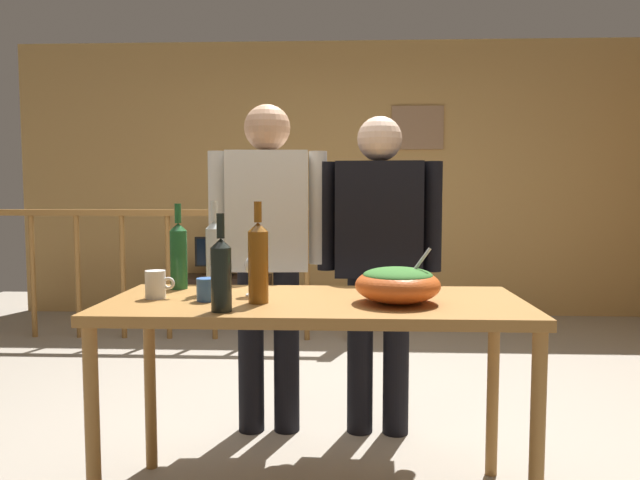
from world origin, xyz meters
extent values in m
plane|color=#9E9384|center=(0.00, 0.00, 0.00)|extent=(8.13, 8.13, 0.00)
cube|color=tan|center=(0.00, 2.95, 1.33)|extent=(6.25, 0.10, 2.67)
cube|color=#9F7856|center=(0.80, 2.89, 1.83)|extent=(0.50, 0.03, 0.42)
cylinder|color=#9E6B33|center=(-2.50, 1.85, 0.51)|extent=(0.04, 0.04, 1.02)
cylinder|color=#9E6B33|center=(-2.11, 1.85, 0.51)|extent=(0.04, 0.04, 1.02)
cylinder|color=#9E6B33|center=(-1.73, 1.85, 0.51)|extent=(0.04, 0.04, 1.02)
cylinder|color=#9E6B33|center=(-1.35, 1.85, 0.51)|extent=(0.04, 0.04, 1.02)
cylinder|color=#9E6B33|center=(-0.97, 1.85, 0.51)|extent=(0.04, 0.04, 1.02)
cylinder|color=#9E6B33|center=(-0.59, 1.85, 0.51)|extent=(0.04, 0.04, 1.02)
cylinder|color=#9E6B33|center=(-0.20, 1.85, 0.51)|extent=(0.04, 0.04, 1.02)
cylinder|color=#9E6B33|center=(0.18, 1.85, 0.51)|extent=(0.04, 0.04, 1.02)
cube|color=#9E6B33|center=(-1.35, 1.85, 1.05)|extent=(3.14, 0.07, 0.05)
cube|color=#9E6B33|center=(0.18, 1.85, 0.56)|extent=(0.10, 0.10, 1.12)
cube|color=#38281E|center=(-1.06, 2.60, 0.21)|extent=(0.90, 0.40, 0.41)
cube|color=black|center=(-1.06, 2.60, 0.42)|extent=(0.20, 0.12, 0.02)
cylinder|color=black|center=(-1.06, 2.60, 0.47)|extent=(0.03, 0.03, 0.08)
cube|color=black|center=(-1.06, 2.57, 0.65)|extent=(0.49, 0.06, 0.28)
cube|color=black|center=(-1.06, 2.55, 0.65)|extent=(0.45, 0.01, 0.25)
cube|color=#9E6B33|center=(0.00, -0.77, 0.79)|extent=(1.56, 0.68, 0.04)
cylinder|color=#9E6B33|center=(-0.74, -1.07, 0.39)|extent=(0.05, 0.05, 0.77)
cylinder|color=#9E6B33|center=(0.74, -1.07, 0.39)|extent=(0.05, 0.05, 0.77)
cylinder|color=#9E6B33|center=(-0.74, -0.47, 0.39)|extent=(0.05, 0.05, 0.77)
cylinder|color=#9E6B33|center=(0.74, -0.47, 0.39)|extent=(0.05, 0.05, 0.77)
ellipsoid|color=#DB5B23|center=(0.30, -0.83, 0.88)|extent=(0.31, 0.31, 0.13)
ellipsoid|color=#38702D|center=(0.30, -0.83, 0.91)|extent=(0.26, 0.26, 0.06)
cylinder|color=silver|center=(0.37, -0.83, 0.94)|extent=(0.12, 0.01, 0.16)
cylinder|color=silver|center=(-0.24, -0.70, 0.81)|extent=(0.06, 0.06, 0.01)
cylinder|color=silver|center=(-0.24, -0.70, 0.86)|extent=(0.01, 0.01, 0.08)
ellipsoid|color=silver|center=(-0.24, -0.70, 0.93)|extent=(0.07, 0.07, 0.08)
cylinder|color=brown|center=(-0.20, -0.85, 0.94)|extent=(0.07, 0.07, 0.26)
cone|color=brown|center=(-0.20, -0.85, 1.09)|extent=(0.07, 0.07, 0.03)
cylinder|color=brown|center=(-0.20, -0.85, 1.14)|extent=(0.03, 0.03, 0.08)
cylinder|color=#1E5628|center=(-0.58, -0.54, 0.93)|extent=(0.07, 0.07, 0.24)
cone|color=#1E5628|center=(-0.58, -0.54, 1.07)|extent=(0.07, 0.07, 0.03)
cylinder|color=#1E5628|center=(-0.58, -0.54, 1.13)|extent=(0.03, 0.03, 0.08)
cylinder|color=silver|center=(-0.41, -0.62, 0.94)|extent=(0.07, 0.07, 0.26)
cone|color=silver|center=(-0.41, -0.62, 1.09)|extent=(0.07, 0.07, 0.03)
cylinder|color=silver|center=(-0.41, -0.62, 1.14)|extent=(0.03, 0.03, 0.08)
cylinder|color=black|center=(-0.31, -1.01, 0.92)|extent=(0.07, 0.07, 0.22)
cone|color=black|center=(-0.31, -1.01, 1.04)|extent=(0.07, 0.07, 0.03)
cylinder|color=black|center=(-0.31, -1.01, 1.10)|extent=(0.03, 0.03, 0.08)
cylinder|color=white|center=(-0.61, -0.77, 0.87)|extent=(0.08, 0.08, 0.11)
torus|color=white|center=(-0.56, -0.77, 0.87)|extent=(0.05, 0.01, 0.05)
cylinder|color=#3866B2|center=(-0.40, -0.82, 0.85)|extent=(0.07, 0.07, 0.08)
torus|color=#3866B2|center=(-0.35, -0.82, 0.86)|extent=(0.05, 0.01, 0.05)
cylinder|color=black|center=(-0.18, -0.03, 0.41)|extent=(0.13, 0.13, 0.83)
cylinder|color=black|center=(-0.36, -0.04, 0.41)|extent=(0.13, 0.13, 0.83)
cube|color=beige|center=(-0.27, -0.04, 1.12)|extent=(0.41, 0.24, 0.59)
cylinder|color=beige|center=(-0.02, -0.02, 1.14)|extent=(0.09, 0.09, 0.56)
cylinder|color=beige|center=(-0.52, -0.05, 1.14)|extent=(0.09, 0.09, 0.56)
sphere|color=tan|center=(-0.27, -0.04, 1.53)|extent=(0.23, 0.23, 0.23)
cylinder|color=black|center=(0.37, -0.04, 0.40)|extent=(0.13, 0.13, 0.80)
cylinder|color=black|center=(0.19, -0.03, 0.40)|extent=(0.13, 0.13, 0.80)
cube|color=black|center=(0.28, -0.04, 1.08)|extent=(0.43, 0.24, 0.57)
cylinder|color=black|center=(0.54, -0.05, 1.10)|extent=(0.09, 0.09, 0.54)
cylinder|color=black|center=(0.02, -0.02, 1.10)|extent=(0.09, 0.09, 0.54)
sphere|color=beige|center=(0.28, -0.04, 1.47)|extent=(0.22, 0.22, 0.22)
camera|label=1|loc=(0.12, -3.00, 1.22)|focal=33.70mm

